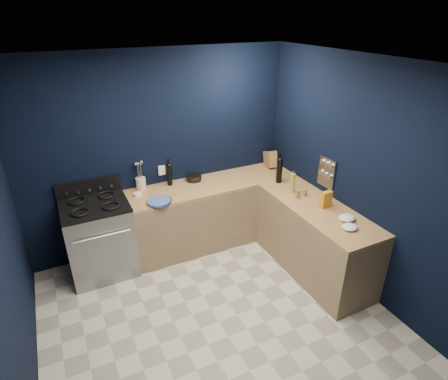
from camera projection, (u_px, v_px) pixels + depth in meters
floor at (219, 322)px, 3.91m from camera, size 3.50×3.50×0.02m
ceiling at (217, 65)px, 2.74m from camera, size 3.50×3.50×0.02m
wall_back at (160, 154)px, 4.74m from camera, size 3.50×0.02×2.60m
wall_right at (363, 180)px, 4.02m from camera, size 0.02×3.50×2.60m
wall_front at (362, 371)px, 1.91m from camera, size 3.50×0.02×2.60m
cab_back at (213, 213)px, 5.10m from camera, size 2.30×0.63×0.86m
top_back at (213, 184)px, 4.90m from camera, size 2.30×0.63×0.04m
cab_right at (314, 241)px, 4.51m from camera, size 0.63×1.67×0.86m
top_right at (318, 209)px, 4.31m from camera, size 0.63×1.67×0.04m
gas_range at (100, 240)px, 4.48m from camera, size 0.76×0.66×0.92m
oven_door at (105, 254)px, 4.23m from camera, size 0.59×0.02×0.42m
cooktop at (94, 206)px, 4.26m from camera, size 0.76×0.66×0.03m
backguard at (89, 187)px, 4.46m from camera, size 0.76×0.06×0.20m
spice_panel at (327, 173)px, 4.51m from camera, size 0.02×0.28×0.38m
wall_outlet at (162, 170)px, 4.82m from camera, size 0.09×0.02×0.13m
plate_stack at (159, 202)px, 4.39m from camera, size 0.29×0.29×0.04m
ramekin at (138, 195)px, 4.55m from camera, size 0.12×0.12×0.04m
utensil_crock at (141, 183)px, 4.70m from camera, size 0.13×0.13×0.16m
wine_bottle_back at (169, 175)px, 4.78m from camera, size 0.08×0.08×0.28m
lemon_basket at (194, 178)px, 4.95m from camera, size 0.26×0.26×0.08m
knife_block at (270, 159)px, 5.35m from camera, size 0.16×0.29×0.29m
wine_bottle_right at (279, 171)px, 4.84m from camera, size 0.10×0.10×0.32m
oil_bottle at (292, 183)px, 4.60m from camera, size 0.07×0.07×0.25m
spice_jar_near at (298, 194)px, 4.49m from camera, size 0.05×0.05×0.11m
spice_jar_far at (305, 193)px, 4.54m from camera, size 0.05×0.05×0.09m
crouton_bag at (326, 199)px, 4.26m from camera, size 0.14×0.07×0.20m
towel_front at (347, 218)px, 4.02m from camera, size 0.23×0.21×0.06m
towel_end at (350, 227)px, 3.86m from camera, size 0.17×0.15×0.05m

